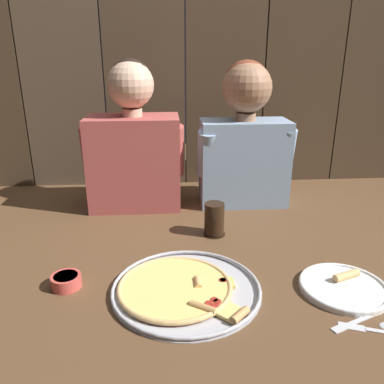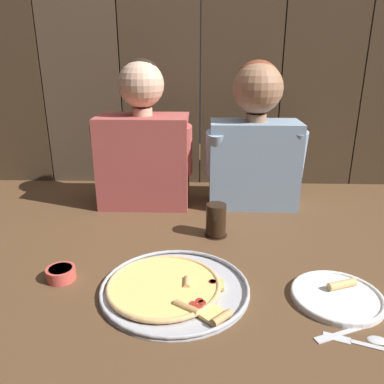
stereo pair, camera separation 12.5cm
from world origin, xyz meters
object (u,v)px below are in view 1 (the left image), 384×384
at_px(dinner_plate, 344,287).
at_px(drinking_glass, 214,219).
at_px(pizza_tray, 182,288).
at_px(dipping_bowl, 66,280).
at_px(diner_left, 134,143).
at_px(diner_right, 245,137).

bearing_deg(dinner_plate, drinking_glass, 130.25).
bearing_deg(drinking_glass, dinner_plate, -49.75).
relative_size(pizza_tray, dipping_bowl, 4.93).
xyz_separation_m(dinner_plate, drinking_glass, (-0.31, 0.36, 0.05)).
bearing_deg(drinking_glass, diner_left, 133.80).
xyz_separation_m(dinner_plate, dipping_bowl, (-0.75, 0.07, 0.01)).
relative_size(dinner_plate, drinking_glass, 2.02).
relative_size(drinking_glass, diner_right, 0.20).
xyz_separation_m(dinner_plate, diner_left, (-0.60, 0.67, 0.26)).
height_order(diner_left, diner_right, diner_left).
relative_size(diner_left, diner_right, 1.01).
relative_size(dinner_plate, diner_right, 0.40).
xyz_separation_m(pizza_tray, drinking_glass, (0.13, 0.34, 0.05)).
bearing_deg(pizza_tray, dipping_bowl, 171.91).
bearing_deg(diner_right, drinking_glass, -117.53).
bearing_deg(pizza_tray, diner_right, 65.98).
relative_size(dipping_bowl, diner_left, 0.14).
distance_m(pizza_tray, diner_left, 0.71).
bearing_deg(dipping_bowl, pizza_tray, -8.09).
xyz_separation_m(dipping_bowl, diner_right, (0.60, 0.60, 0.27)).
bearing_deg(dinner_plate, dipping_bowl, 174.80).
height_order(dipping_bowl, diner_right, diner_right).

